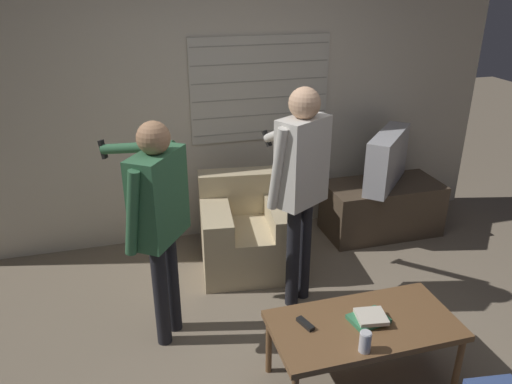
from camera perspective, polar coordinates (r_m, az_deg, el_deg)
name	(u,v)px	position (r m, az deg, el deg)	size (l,w,h in m)	color
ground_plane	(299,370)	(3.45, 4.96, -19.58)	(16.00, 16.00, 0.00)	#7F705B
wall_back	(227,103)	(4.59, -3.28, 10.12)	(5.20, 0.08, 2.55)	beige
armchair_beige	(248,231)	(4.32, -0.91, -4.46)	(0.89, 0.85, 0.78)	#C6B289
coffee_table	(364,328)	(3.15, 12.21, -15.00)	(1.12, 0.56, 0.46)	brown
tv_stand	(382,208)	(5.02, 14.15, -1.79)	(1.10, 0.54, 0.51)	#4C3D2D
tv	(387,159)	(4.83, 14.72, 3.68)	(0.71, 0.73, 0.51)	#B2B2B7
person_left_standing	(158,209)	(3.22, -11.14, -1.89)	(0.55, 0.78, 1.57)	black
person_right_standing	(300,174)	(3.53, 5.10, 2.07)	(0.50, 0.79, 1.68)	black
book_stack	(370,318)	(3.13, 12.85, -13.85)	(0.24, 0.20, 0.05)	#33754C
soda_can	(365,342)	(2.90, 12.36, -16.37)	(0.07, 0.07, 0.13)	silver
spare_remote	(305,324)	(3.05, 5.66, -14.75)	(0.08, 0.14, 0.02)	black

